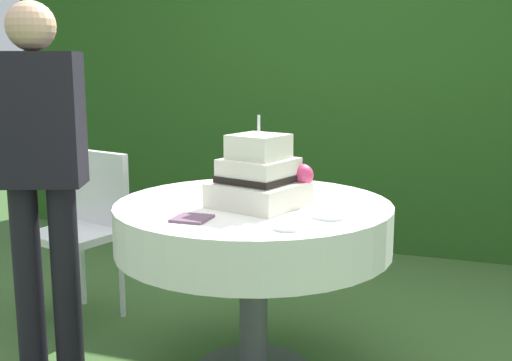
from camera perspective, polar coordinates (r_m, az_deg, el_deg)
The scene contains 8 objects.
foliage_hedge at distance 4.80m, azimuth 9.20°, elevation 7.75°, with size 5.57×0.62×2.24m, color #234C19.
cake_table at distance 2.64m, azimuth -0.24°, elevation -4.40°, with size 1.16×1.16×0.78m.
wedding_cake at distance 2.53m, azimuth 0.39°, elevation 0.26°, with size 0.41×0.41×0.37m.
serving_plate_near at distance 2.20m, azimuth 2.93°, elevation -4.33°, with size 0.10×0.10×0.01m, color white.
serving_plate_far at distance 2.38m, azimuth 6.73°, elevation -3.21°, with size 0.14×0.14×0.01m, color white.
napkin_stack at distance 2.34m, azimuth -5.89°, elevation -3.47°, with size 0.13×0.13×0.01m, color #6B4C60.
garden_chair at distance 3.44m, azimuth -15.19°, elevation -3.39°, with size 0.49×0.49×0.89m.
standing_person at distance 2.75m, azimuth -19.17°, elevation 1.20°, with size 0.41×0.32×1.60m.
Camera 1 is at (0.86, -2.40, 1.35)m, focal length 43.69 mm.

